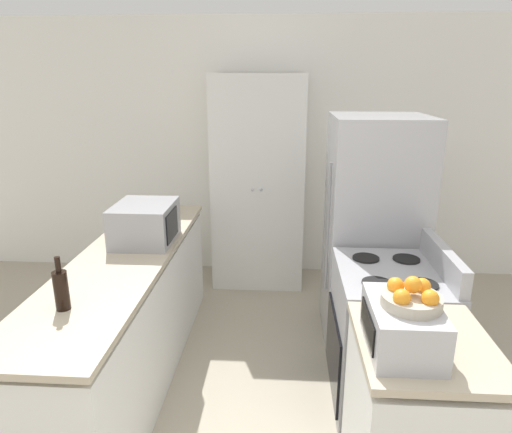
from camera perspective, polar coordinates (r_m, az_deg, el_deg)
The scene contains 10 objects.
wall_back at distance 4.75m, azimuth 1.18°, elevation 8.26°, with size 7.00×0.06×2.60m.
counter_left at distance 3.32m, azimuth -15.62°, elevation -12.30°, with size 0.60×2.48×0.90m.
counter_right at distance 2.50m, azimuth 19.24°, elevation -23.55°, with size 0.60×0.70×0.90m.
pantry_cabinet at distance 4.49m, azimuth 0.32°, elevation 4.22°, with size 0.88×0.57×2.06m.
stove at distance 3.09m, azimuth 15.98°, elevation -14.14°, with size 0.66×0.78×1.06m.
refrigerator at distance 3.63m, azimuth 14.36°, elevation -1.86°, with size 0.72×0.74×1.76m.
microwave at distance 3.30m, azimuth -13.70°, elevation -0.79°, with size 0.41×0.48×0.28m.
wine_bottle at distance 2.50m, azimuth -23.17°, elevation -8.36°, with size 0.07×0.07×0.28m.
toaster_oven at distance 2.09m, azimuth 17.81°, elevation -12.95°, with size 0.29×0.42×0.21m.
fruit_bowl at distance 2.02m, azimuth 18.89°, elevation -9.50°, with size 0.25×0.25×0.13m.
Camera 1 is at (0.20, -1.37, 2.03)m, focal length 32.00 mm.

